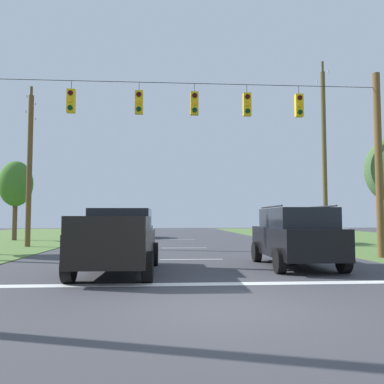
# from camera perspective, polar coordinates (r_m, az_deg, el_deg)

# --- Properties ---
(ground_plane) EXTENTS (120.00, 120.00, 0.00)m
(ground_plane) POSITION_cam_1_polar(r_m,az_deg,el_deg) (7.59, 4.54, -16.28)
(ground_plane) COLOR #3D3D42
(stop_bar_stripe) EXTENTS (13.10, 0.45, 0.01)m
(stop_bar_stripe) POSITION_cam_1_polar(r_m,az_deg,el_deg) (10.26, 2.23, -12.97)
(stop_bar_stripe) COLOR white
(stop_bar_stripe) RESTS_ON ground
(lane_dash_0) EXTENTS (2.50, 0.15, 0.01)m
(lane_dash_0) POSITION_cam_1_polar(r_m,az_deg,el_deg) (16.19, -0.07, -9.57)
(lane_dash_0) COLOR white
(lane_dash_0) RESTS_ON ground
(lane_dash_1) EXTENTS (2.50, 0.15, 0.01)m
(lane_dash_1) POSITION_cam_1_polar(r_m,az_deg,el_deg) (22.32, -1.15, -7.97)
(lane_dash_1) COLOR white
(lane_dash_1) RESTS_ON ground
(lane_dash_2) EXTENTS (2.50, 0.15, 0.01)m
(lane_dash_2) POSITION_cam_1_polar(r_m,az_deg,el_deg) (31.29, -1.95, -6.75)
(lane_dash_2) COLOR white
(lane_dash_2) RESTS_ON ground
(overhead_signal_span) EXTENTS (16.00, 0.31, 7.79)m
(overhead_signal_span) POSITION_cam_1_polar(r_m,az_deg,el_deg) (16.29, -0.07, 6.12)
(overhead_signal_span) COLOR brown
(overhead_signal_span) RESTS_ON ground
(pickup_truck) EXTENTS (2.36, 5.43, 1.95)m
(pickup_truck) POSITION_cam_1_polar(r_m,az_deg,el_deg) (12.48, -10.42, -6.82)
(pickup_truck) COLOR black
(pickup_truck) RESTS_ON ground
(suv_black) EXTENTS (2.28, 4.83, 2.05)m
(suv_black) POSITION_cam_1_polar(r_m,az_deg,el_deg) (14.09, 14.50, -6.02)
(suv_black) COLOR black
(suv_black) RESTS_ON ground
(distant_car_crossing_white) EXTENTS (2.07, 4.33, 1.52)m
(distant_car_crossing_white) POSITION_cam_1_polar(r_m,az_deg,el_deg) (27.35, 17.87, -5.36)
(distant_car_crossing_white) COLOR silver
(distant_car_crossing_white) RESTS_ON ground
(distant_car_oncoming) EXTENTS (2.09, 4.34, 1.52)m
(distant_car_oncoming) POSITION_cam_1_polar(r_m,az_deg,el_deg) (33.87, -7.19, -5.17)
(distant_car_oncoming) COLOR navy
(distant_car_oncoming) RESTS_ON ground
(utility_pole_mid_right) EXTENTS (0.27, 1.76, 11.09)m
(utility_pole_mid_right) POSITION_cam_1_polar(r_m,az_deg,el_deg) (25.12, 18.33, 5.06)
(utility_pole_mid_right) COLOR brown
(utility_pole_mid_right) RESTS_ON ground
(utility_pole_near_left) EXTENTS (0.30, 1.73, 9.32)m
(utility_pole_near_left) POSITION_cam_1_polar(r_m,az_deg,el_deg) (24.89, -22.15, 3.44)
(utility_pole_near_left) COLOR brown
(utility_pole_near_left) RESTS_ON ground
(tree_roadside_right) EXTENTS (2.44, 2.44, 5.88)m
(tree_roadside_right) POSITION_cam_1_polar(r_m,az_deg,el_deg) (32.34, -23.83, 1.02)
(tree_roadside_right) COLOR brown
(tree_roadside_right) RESTS_ON ground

